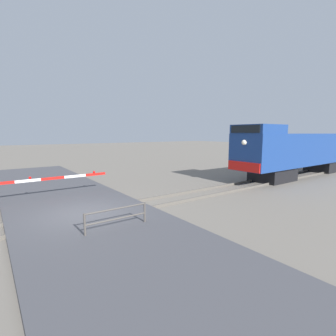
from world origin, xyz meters
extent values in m
plane|color=slate|center=(0.00, 0.00, 0.00)|extent=(160.00, 160.00, 0.00)
cube|color=#59544C|center=(-0.72, 0.00, 0.07)|extent=(0.08, 80.00, 0.15)
cube|color=#59544C|center=(0.72, 0.00, 0.07)|extent=(0.08, 80.00, 0.15)
cube|color=#47474C|center=(0.00, 0.00, 0.08)|extent=(36.00, 5.99, 0.16)
cube|color=black|center=(0.00, 14.53, 0.53)|extent=(2.32, 3.20, 1.05)
cube|color=black|center=(0.00, 23.24, 0.53)|extent=(2.32, 3.20, 1.05)
cube|color=navy|center=(0.00, 18.88, 2.34)|extent=(2.73, 15.83, 2.58)
cube|color=navy|center=(0.00, 12.46, 3.95)|extent=(2.68, 2.98, 0.63)
cube|color=black|center=(0.00, 10.94, 3.95)|extent=(2.32, 0.06, 0.51)
cube|color=red|center=(0.00, 10.93, 1.40)|extent=(2.60, 0.08, 0.64)
sphere|color=#F2EACC|center=(0.00, 10.92, 3.05)|extent=(0.36, 0.36, 0.36)
cube|color=red|center=(-3.96, -2.87, 1.20)|extent=(0.10, 1.21, 0.14)
cube|color=white|center=(-3.96, -1.66, 1.20)|extent=(0.10, 1.21, 0.14)
cube|color=red|center=(-3.96, -0.46, 1.20)|extent=(0.10, 1.21, 0.14)
cube|color=white|center=(-3.96, 0.75, 1.20)|extent=(0.10, 1.21, 0.14)
cube|color=red|center=(-3.96, 1.96, 1.20)|extent=(0.10, 1.21, 0.14)
sphere|color=red|center=(-3.96, -1.56, 1.34)|extent=(0.14, 0.14, 0.14)
sphere|color=red|center=(-3.96, 1.88, 1.34)|extent=(0.14, 0.14, 0.14)
cylinder|color=#4C4742|center=(2.47, -0.76, 0.47)|extent=(0.08, 0.08, 0.95)
cylinder|color=#4C4742|center=(2.47, 1.62, 0.47)|extent=(0.08, 0.08, 0.95)
cylinder|color=#4C4742|center=(2.47, 0.43, 0.91)|extent=(0.06, 2.38, 0.06)
cylinder|color=#4C4742|center=(2.47, 0.43, 0.52)|extent=(0.06, 2.38, 0.06)
camera|label=1|loc=(10.87, -3.29, 3.67)|focal=26.94mm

